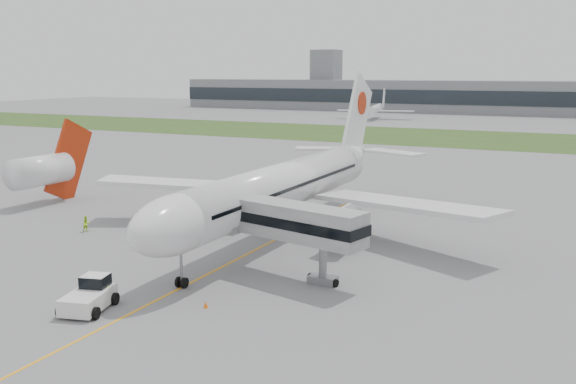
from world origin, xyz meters
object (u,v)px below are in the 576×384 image
at_px(pushback_tug, 90,295).
at_px(ground_crew_near, 107,295).
at_px(airliner, 286,184).
at_px(jet_bridge, 283,221).
at_px(neighbor_aircraft, 44,169).

height_order(pushback_tug, ground_crew_near, pushback_tug).
xyz_separation_m(airliner, jet_bridge, (6.36, -13.58, -0.57)).
bearing_deg(airliner, jet_bridge, -64.90).
height_order(airliner, ground_crew_near, airliner).
distance_m(airliner, jet_bridge, 15.01).
distance_m(pushback_tug, jet_bridge, 17.05).
bearing_deg(pushback_tug, jet_bridge, 38.98).
bearing_deg(jet_bridge, pushback_tug, -112.85).
relative_size(airliner, neighbor_aircraft, 3.69).
height_order(jet_bridge, ground_crew_near, jet_bridge).
relative_size(pushback_tug, jet_bridge, 0.35).
relative_size(jet_bridge, ground_crew_near, 9.68).
distance_m(jet_bridge, neighbor_aircraft, 45.71).
xyz_separation_m(ground_crew_near, neighbor_aircraft, (-34.22, 26.48, 3.98)).
xyz_separation_m(airliner, pushback_tug, (-3.40, -26.99, -4.56)).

